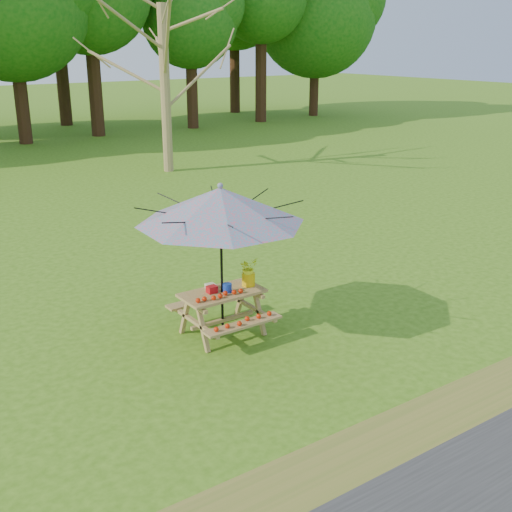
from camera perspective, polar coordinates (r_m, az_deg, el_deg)
picnic_table at (r=9.41m, az=-2.99°, el=-5.13°), size 1.20×1.32×0.67m
patio_umbrella at (r=8.89m, az=-3.17°, el=4.49°), size 3.15×3.15×2.27m
produce_bins at (r=9.28m, az=-3.38°, el=-2.85°), size 0.33×0.39×0.13m
tomatoes_row at (r=9.05m, az=-3.24°, el=-3.53°), size 0.77×0.13×0.07m
flower_bucket at (r=9.43m, az=-0.68°, el=-1.34°), size 0.29×0.26×0.43m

